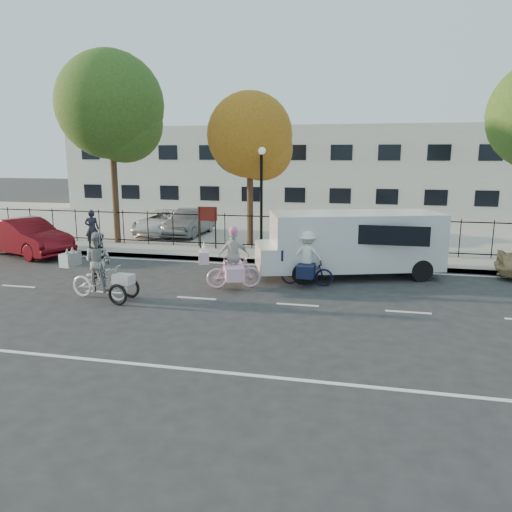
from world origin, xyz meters
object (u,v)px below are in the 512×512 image
(white_van, at_px, (352,241))
(lot_car_c, at_px, (190,222))
(lamppost, at_px, (261,180))
(bull_bike, at_px, (306,264))
(unicorn_bike, at_px, (233,266))
(pedestrian, at_px, (92,229))
(lot_car_b, at_px, (164,222))
(lot_car_d, at_px, (376,224))
(zebra_trike, at_px, (99,273))
(red_sedan, at_px, (26,237))

(white_van, height_order, lot_car_c, white_van)
(lamppost, bearing_deg, bull_bike, -61.75)
(unicorn_bike, xyz_separation_m, pedestrian, (-7.53, 4.54, 0.24))
(lot_car_b, relative_size, lot_car_c, 1.10)
(bull_bike, bearing_deg, lot_car_d, -14.10)
(white_van, relative_size, lot_car_b, 1.54)
(lot_car_c, bearing_deg, white_van, -34.78)
(pedestrian, bearing_deg, white_van, 148.47)
(pedestrian, height_order, lot_car_c, pedestrian)
(zebra_trike, relative_size, red_sedan, 0.50)
(lamppost, distance_m, red_sedan, 10.08)
(lamppost, height_order, lot_car_b, lamppost)
(unicorn_bike, xyz_separation_m, bull_bike, (2.21, 0.91, -0.03))
(lamppost, height_order, pedestrian, lamppost)
(bull_bike, bearing_deg, lamppost, 28.45)
(lot_car_d, bearing_deg, zebra_trike, -141.49)
(pedestrian, relative_size, lot_car_d, 0.40)
(pedestrian, bearing_deg, unicorn_bike, 127.87)
(white_van, relative_size, lot_car_c, 1.69)
(lamppost, height_order, bull_bike, lamppost)
(zebra_trike, distance_m, pedestrian, 7.65)
(white_van, bearing_deg, unicorn_bike, -163.27)
(lot_car_c, relative_size, lot_car_d, 0.96)
(bull_bike, height_order, lot_car_d, bull_bike)
(lot_car_b, bearing_deg, zebra_trike, -74.77)
(lot_car_b, bearing_deg, bull_bike, -41.31)
(bull_bike, relative_size, lot_car_b, 0.43)
(white_van, height_order, pedestrian, white_van)
(zebra_trike, height_order, lot_car_d, zebra_trike)
(lamppost, xyz_separation_m, pedestrian, (-7.28, -0.95, -2.14))
(bull_bike, xyz_separation_m, red_sedan, (-11.99, 2.28, 0.06))
(unicorn_bike, xyz_separation_m, lot_car_b, (-5.96, 8.63, 0.02))
(lot_car_c, bearing_deg, lamppost, -33.78)
(pedestrian, height_order, lot_car_d, pedestrian)
(zebra_trike, bearing_deg, bull_bike, -55.91)
(unicorn_bike, xyz_separation_m, lot_car_d, (4.47, 9.79, 0.12))
(unicorn_bike, bearing_deg, lot_car_c, 8.08)
(red_sedan, bearing_deg, lot_car_b, -13.48)
(bull_bike, relative_size, lot_car_d, 0.46)
(red_sedan, bearing_deg, lot_car_d, -43.55)
(bull_bike, xyz_separation_m, lot_car_b, (-8.17, 7.72, 0.05))
(lot_car_c, bearing_deg, bull_bike, -46.51)
(lamppost, xyz_separation_m, unicorn_bike, (0.26, -5.49, -2.38))
(white_van, xyz_separation_m, lot_car_b, (-9.54, 6.14, -0.46))
(zebra_trike, xyz_separation_m, pedestrian, (-4.04, 6.49, 0.21))
(pedestrian, xyz_separation_m, lot_car_c, (2.98, 4.07, -0.17))
(lamppost, bearing_deg, pedestrian, -172.59)
(white_van, bearing_deg, lamppost, 123.80)
(red_sedan, height_order, pedestrian, pedestrian)
(bull_bike, height_order, red_sedan, bull_bike)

